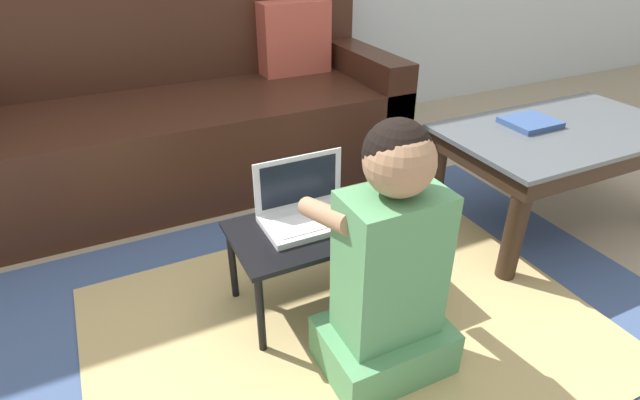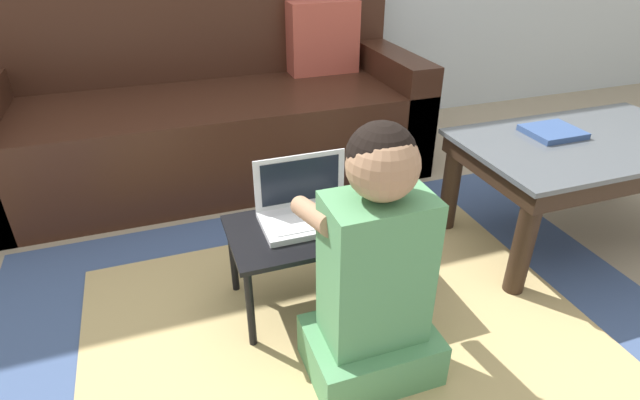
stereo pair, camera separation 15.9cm
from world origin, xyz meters
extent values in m
plane|color=gray|center=(0.00, 0.00, 0.00)|extent=(16.00, 16.00, 0.00)
cube|color=#3D517A|center=(-0.01, -0.02, 0.00)|extent=(2.17, 1.61, 0.01)
cube|color=tan|center=(-0.01, -0.02, 0.01)|extent=(1.56, 1.16, 0.00)
cube|color=#381E14|center=(-0.20, 1.24, 0.21)|extent=(2.03, 0.82, 0.42)
cube|color=#381E14|center=(-0.20, 1.56, 0.66)|extent=(2.03, 0.18, 0.49)
cube|color=#381E14|center=(0.73, 1.24, 0.28)|extent=(0.16, 0.82, 0.55)
cube|color=#B24C3D|center=(0.43, 1.40, 0.60)|extent=(0.36, 0.14, 0.36)
cube|color=#4C5156|center=(1.05, 0.18, 0.42)|extent=(0.94, 0.55, 0.02)
cube|color=black|center=(1.05, 0.18, 0.38)|extent=(0.91, 0.53, 0.07)
cylinder|color=black|center=(0.63, -0.04, 0.21)|extent=(0.07, 0.07, 0.41)
cylinder|color=black|center=(0.63, 0.40, 0.21)|extent=(0.07, 0.07, 0.41)
cylinder|color=black|center=(1.46, 0.40, 0.21)|extent=(0.07, 0.07, 0.41)
cube|color=black|center=(-0.01, 0.15, 0.29)|extent=(0.60, 0.32, 0.02)
cylinder|color=black|center=(-0.29, 0.01, 0.14)|extent=(0.02, 0.02, 0.29)
cylinder|color=black|center=(0.26, 0.01, 0.14)|extent=(0.02, 0.02, 0.29)
cylinder|color=black|center=(-0.29, 0.28, 0.14)|extent=(0.02, 0.02, 0.29)
cylinder|color=black|center=(0.26, 0.28, 0.14)|extent=(0.02, 0.02, 0.29)
cube|color=silver|center=(-0.05, 0.17, 0.31)|extent=(0.30, 0.19, 0.02)
cube|color=silver|center=(-0.05, 0.15, 0.32)|extent=(0.25, 0.11, 0.00)
cube|color=silver|center=(-0.05, 0.26, 0.41)|extent=(0.30, 0.01, 0.18)
cube|color=black|center=(-0.05, 0.25, 0.41)|extent=(0.26, 0.00, 0.15)
ellipsoid|color=#B2B7C1|center=(0.14, 0.14, 0.32)|extent=(0.06, 0.10, 0.04)
cube|color=#518E5B|center=(0.01, -0.19, 0.07)|extent=(0.35, 0.26, 0.15)
cube|color=#518E5B|center=(0.01, -0.19, 0.36)|extent=(0.27, 0.17, 0.43)
sphere|color=#9E7556|center=(0.01, -0.19, 0.66)|extent=(0.17, 0.17, 0.17)
sphere|color=black|center=(0.01, -0.18, 0.68)|extent=(0.17, 0.17, 0.17)
cylinder|color=#9E7556|center=(-0.11, -0.07, 0.48)|extent=(0.06, 0.27, 0.13)
cylinder|color=#9E7556|center=(0.13, -0.07, 0.48)|extent=(0.06, 0.27, 0.13)
cube|color=#334C7F|center=(0.95, 0.26, 0.44)|extent=(0.20, 0.17, 0.02)
camera|label=1|loc=(-0.61, -1.05, 1.15)|focal=28.00mm
camera|label=2|loc=(-0.46, -1.11, 1.15)|focal=28.00mm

